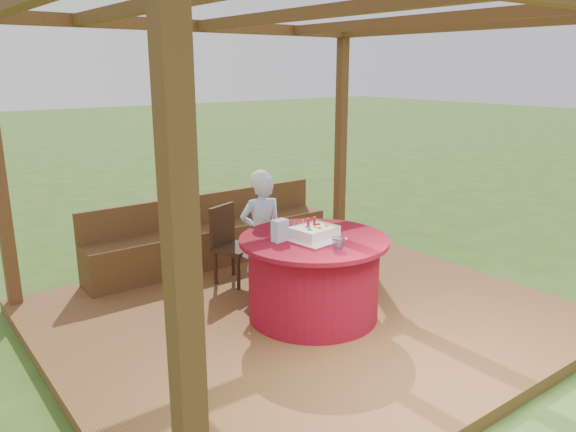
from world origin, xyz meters
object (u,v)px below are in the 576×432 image
Objects in this scene: elderly_woman at (261,231)px; drinking_glass at (338,243)px; chair at (230,242)px; gift_bag at (280,230)px; table at (313,277)px; birthday_cake at (314,233)px; bench at (213,241)px.

elderly_woman is 1.19m from drinking_glass.
elderly_woman is at bearing 89.14° from drinking_glass.
chair is 4.30× the size of gift_bag.
table is 0.84m from elderly_woman.
table is 1.07× the size of elderly_woman.
chair is 1.73× the size of birthday_cake.
birthday_cake is at bearing -83.65° from chair.
bench is at bearing 89.20° from elderly_woman.
chair is 7.58× the size of drinking_glass.
birthday_cake reaches higher than chair.
chair reaches higher than table.
drinking_glass reaches higher than chair.
bench is at bearing 72.84° from gift_bag.
birthday_cake is at bearing -90.19° from bench.
chair is at bearing -102.73° from bench.
chair reaches higher than bench.
chair is 0.66× the size of elderly_woman.
gift_bag is (-0.28, 0.13, 0.04)m from birthday_cake.
gift_bag is 0.55m from drinking_glass.
table is (0.01, -1.84, 0.12)m from bench.
drinking_glass is (0.26, -0.48, -0.05)m from gift_bag.
elderly_woman is 6.53× the size of gift_bag.
gift_bag is (-0.27, -0.69, 0.21)m from elderly_woman.
birthday_cake reaches higher than table.
elderly_woman reaches higher than gift_bag.
bench is 1.94m from birthday_cake.
birthday_cake is (-0.02, -0.02, 0.43)m from table.
table is at bearing -88.21° from elderly_woman.
table is 2.81× the size of birthday_cake.
drinking_glass is at bearing -90.86° from elderly_woman.
gift_bag is at bearing -99.47° from bench.
elderly_woman is at bearing 60.71° from gift_bag.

